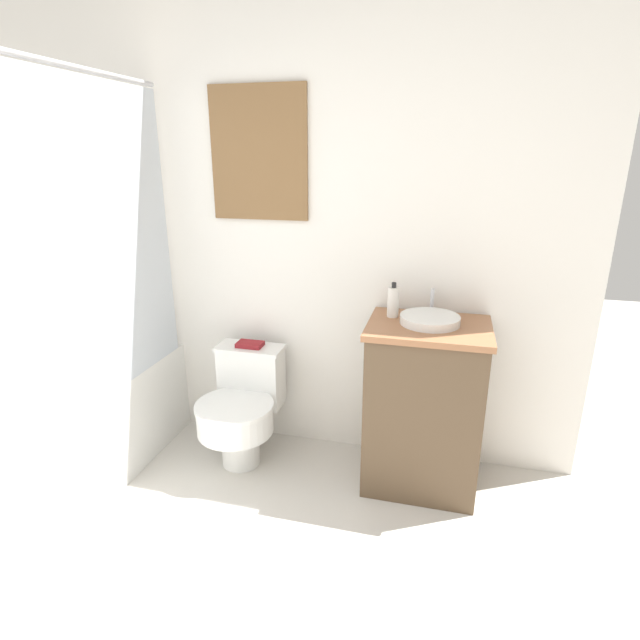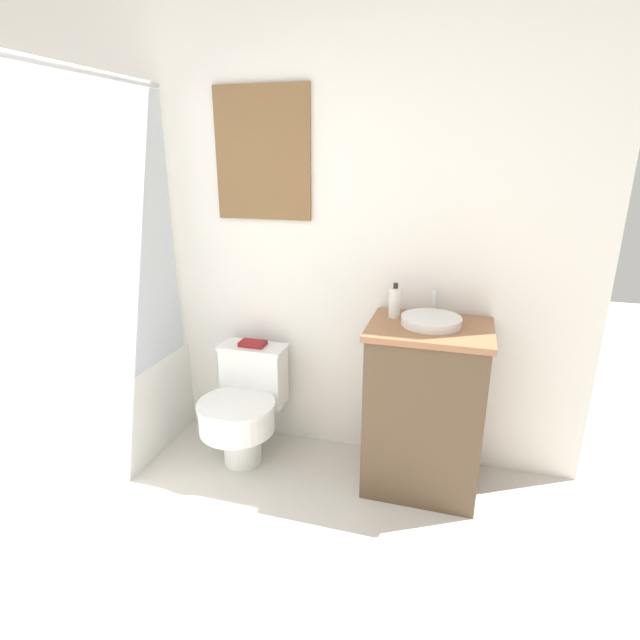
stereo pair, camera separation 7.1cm
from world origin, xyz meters
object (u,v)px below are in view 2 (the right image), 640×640
object	(u,v)px
soap_bottle	(395,302)
book_on_tank	(253,344)
sink	(431,320)
toilet	(244,405)

from	to	relation	value
soap_bottle	book_on_tank	world-z (taller)	soap_bottle
sink	book_on_tank	world-z (taller)	sink
toilet	sink	bearing A→B (deg)	3.52
sink	soap_bottle	bearing A→B (deg)	161.24
toilet	book_on_tank	size ratio (longest dim) A/B	4.34
soap_bottle	book_on_tank	bearing A→B (deg)	178.17
sink	book_on_tank	size ratio (longest dim) A/B	2.24
sink	soap_bottle	size ratio (longest dim) A/B	1.83
toilet	sink	world-z (taller)	sink
book_on_tank	soap_bottle	bearing A→B (deg)	-1.83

